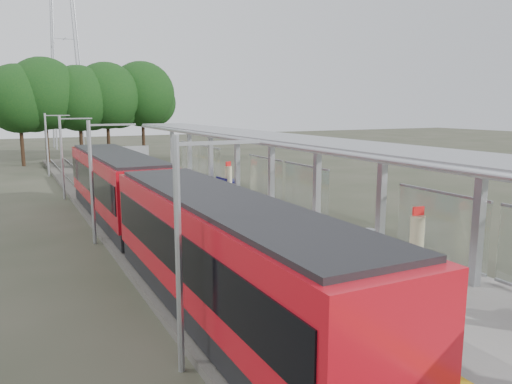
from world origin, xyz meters
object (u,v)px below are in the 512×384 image
train (153,208)px  info_pillar_near (417,241)px  info_pillar_far (228,180)px  bench_far (229,179)px  litter_bin (369,243)px  bench_mid (223,185)px

train → info_pillar_near: train is taller
info_pillar_near → info_pillar_far: 15.02m
bench_far → litter_bin: (-1.36, -14.79, -0.12)m
bench_mid → train: bearing=-132.9°
info_pillar_near → info_pillar_far: info_pillar_near is taller
bench_far → bench_mid: bearing=-108.5°
train → litter_bin: bearing=-47.3°
info_pillar_far → litter_bin: 13.41m
bench_far → info_pillar_near: info_pillar_near is taller
bench_mid → bench_far: size_ratio=0.81×
info_pillar_near → litter_bin: (-0.53, 1.63, -0.38)m
train → litter_bin: 8.39m
train → info_pillar_far: (6.38, 7.23, -0.25)m
bench_far → info_pillar_near: 16.44m
info_pillar_far → litter_bin: size_ratio=2.02×
bench_mid → bench_far: bench_far is taller
bench_mid → info_pillar_far: info_pillar_far is taller
bench_mid → info_pillar_near: size_ratio=0.70×
bench_mid → info_pillar_near: bearing=-93.1°
train → litter_bin: size_ratio=30.08×
bench_mid → litter_bin: size_ratio=1.48×
info_pillar_near → train: bearing=138.5°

